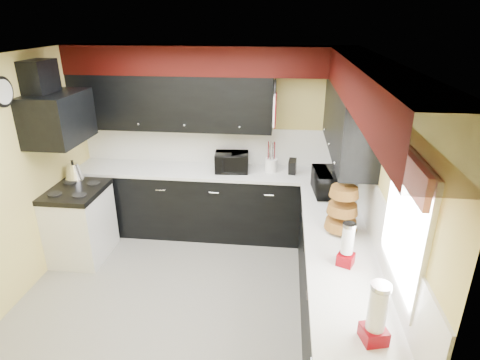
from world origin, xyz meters
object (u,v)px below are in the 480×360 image
at_px(microwave, 329,182).
at_px(utensil_crock, 271,165).
at_px(toaster_oven, 232,162).
at_px(knife_block, 292,167).
at_px(kettle, 74,171).

xyz_separation_m(microwave, utensil_crock, (-0.68, 0.62, -0.05)).
bearing_deg(toaster_oven, utensil_crock, 1.32).
bearing_deg(utensil_crock, toaster_oven, -174.27).
bearing_deg(toaster_oven, knife_block, -5.92).
xyz_separation_m(microwave, kettle, (-3.13, 0.12, -0.05)).
height_order(microwave, kettle, microwave).
xyz_separation_m(knife_block, kettle, (-2.72, -0.43, -0.02)).
relative_size(microwave, kettle, 2.15).
relative_size(microwave, utensil_crock, 2.83).
bearing_deg(toaster_oven, microwave, -29.93).
height_order(microwave, utensil_crock, microwave).
height_order(toaster_oven, kettle, toaster_oven).
bearing_deg(kettle, utensil_crock, 11.54).
distance_m(utensil_crock, kettle, 2.50).
distance_m(toaster_oven, knife_block, 0.78).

